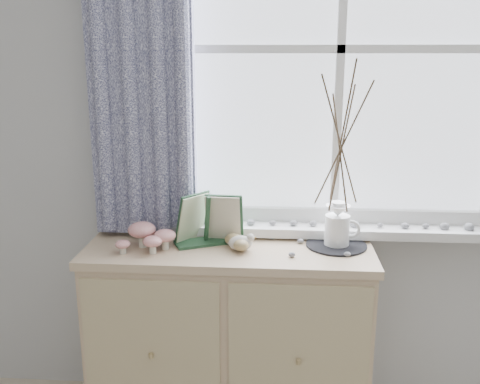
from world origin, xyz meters
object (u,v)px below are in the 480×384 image
(sideboard, at_px, (229,338))
(twig_pitcher, at_px, (341,141))
(botanical_book, at_px, (207,220))
(toadstool_cluster, at_px, (148,235))

(sideboard, bearing_deg, twig_pitcher, 5.54)
(botanical_book, bearing_deg, twig_pitcher, -21.28)
(botanical_book, distance_m, toadstool_cluster, 0.25)
(toadstool_cluster, bearing_deg, sideboard, 8.66)
(twig_pitcher, bearing_deg, toadstool_cluster, -160.01)
(toadstool_cluster, bearing_deg, botanical_book, 14.64)
(sideboard, distance_m, toadstool_cluster, 0.59)
(botanical_book, distance_m, twig_pitcher, 0.64)
(botanical_book, height_order, twig_pitcher, twig_pitcher)
(twig_pitcher, bearing_deg, sideboard, -161.33)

